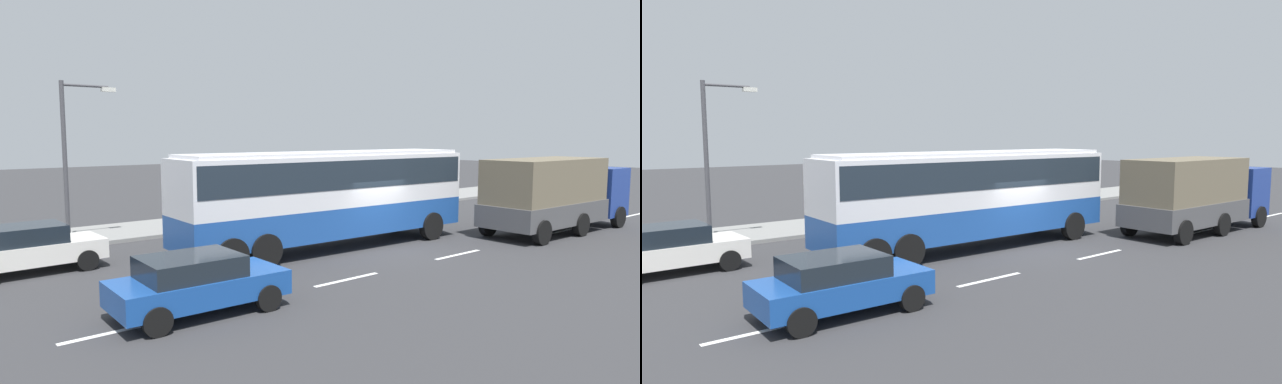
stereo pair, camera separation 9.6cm
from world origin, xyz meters
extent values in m
plane|color=#333335|center=(0.00, 0.00, 0.00)|extent=(120.00, 120.00, 0.00)
cube|color=gray|center=(0.00, 9.12, 0.07)|extent=(80.00, 4.00, 0.15)
cube|color=white|center=(-10.33, -2.34, 0.00)|extent=(2.40, 0.16, 0.01)
cube|color=white|center=(-3.74, -2.34, 0.00)|extent=(2.40, 0.16, 0.01)
cube|color=white|center=(1.47, -2.34, 0.00)|extent=(2.40, 0.16, 0.01)
cube|color=white|center=(9.03, -2.34, 0.00)|extent=(2.40, 0.16, 0.01)
cube|color=white|center=(16.16, -2.34, 0.00)|extent=(2.40, 0.16, 0.01)
cube|color=#1E4C9E|center=(-1.30, 1.33, 1.09)|extent=(11.79, 2.79, 1.08)
cube|color=silver|center=(-1.30, 1.33, 2.53)|extent=(11.79, 2.79, 1.81)
cube|color=#1E2833|center=(-1.30, 1.33, 2.79)|extent=(11.56, 2.81, 0.99)
cube|color=#1E2833|center=(4.50, 1.14, 2.62)|extent=(0.19, 2.21, 1.45)
cube|color=silver|center=(-1.30, 1.33, 3.49)|extent=(11.32, 2.63, 0.12)
cylinder|color=black|center=(2.99, 2.34, 0.55)|extent=(1.11, 0.34, 1.10)
cylinder|color=black|center=(2.92, 0.04, 0.55)|extent=(1.11, 0.34, 1.10)
cylinder|color=black|center=(-4.72, 2.59, 0.55)|extent=(1.11, 0.34, 1.10)
cylinder|color=black|center=(-4.80, 0.30, 0.55)|extent=(1.11, 0.34, 1.10)
cylinder|color=black|center=(-5.92, 2.63, 0.55)|extent=(1.11, 0.34, 1.10)
cylinder|color=black|center=(-5.99, 0.34, 0.55)|extent=(1.11, 0.34, 1.10)
cube|color=navy|center=(11.69, -2.26, 1.58)|extent=(1.88, 2.52, 2.19)
cube|color=#4C4C4F|center=(7.52, -2.17, 0.93)|extent=(6.19, 2.61, 0.90)
cube|color=#6B604C|center=(7.52, -2.17, 2.28)|extent=(5.94, 2.51, 1.79)
cylinder|color=black|center=(11.73, -1.07, 0.48)|extent=(0.97, 0.30, 0.96)
cylinder|color=black|center=(11.68, -3.45, 0.48)|extent=(0.97, 0.30, 0.96)
cylinder|color=black|center=(8.35, -0.99, 0.48)|extent=(0.97, 0.30, 0.96)
cylinder|color=black|center=(8.30, -3.38, 0.48)|extent=(0.97, 0.30, 0.96)
cylinder|color=black|center=(5.37, -0.93, 0.48)|extent=(0.97, 0.30, 0.96)
cylinder|color=black|center=(5.32, -3.31, 0.48)|extent=(0.97, 0.30, 0.96)
cube|color=#194799|center=(-8.39, -2.35, 0.61)|extent=(4.06, 1.91, 0.59)
cube|color=black|center=(-8.61, -2.34, 1.16)|extent=(2.25, 1.72, 0.49)
cylinder|color=black|center=(-7.01, -1.52, 0.32)|extent=(0.65, 0.22, 0.64)
cylinder|color=black|center=(-7.06, -3.24, 0.32)|extent=(0.65, 0.22, 0.64)
cylinder|color=black|center=(-9.73, -1.45, 0.32)|extent=(0.65, 0.22, 0.64)
cylinder|color=black|center=(-9.77, -3.17, 0.32)|extent=(0.65, 0.22, 0.64)
cube|color=white|center=(-10.61, 4.36, 0.62)|extent=(4.08, 1.95, 0.61)
cube|color=black|center=(-10.81, 4.36, 1.19)|extent=(2.26, 1.75, 0.53)
cylinder|color=black|center=(-9.27, 5.28, 0.32)|extent=(0.65, 0.22, 0.64)
cylinder|color=black|center=(-9.22, 3.52, 0.32)|extent=(0.65, 0.22, 0.64)
cylinder|color=brown|center=(-0.82, 8.33, 0.57)|extent=(0.14, 0.14, 0.84)
cylinder|color=brown|center=(-0.80, 8.49, 0.57)|extent=(0.14, 0.14, 0.84)
cylinder|color=#2672B2|center=(-0.81, 8.41, 1.30)|extent=(0.32, 0.32, 0.63)
sphere|color=tan|center=(-0.81, 8.41, 1.73)|extent=(0.23, 0.23, 0.23)
cylinder|color=#38334C|center=(-2.69, 7.69, 0.53)|extent=(0.14, 0.14, 0.75)
cylinder|color=#38334C|center=(-2.58, 7.81, 0.53)|extent=(0.14, 0.14, 0.75)
cylinder|color=#B2333F|center=(-2.64, 7.75, 1.18)|extent=(0.32, 0.32, 0.56)
sphere|color=brown|center=(-2.64, 7.75, 1.57)|extent=(0.20, 0.20, 0.20)
cylinder|color=#47474C|center=(-8.74, 7.51, 3.13)|extent=(0.16, 0.16, 5.97)
cylinder|color=#47474C|center=(-7.91, 7.51, 5.97)|extent=(1.65, 0.10, 0.10)
cube|color=silver|center=(-7.09, 7.51, 5.87)|extent=(0.50, 0.24, 0.16)
camera|label=1|loc=(-14.06, -13.79, 4.19)|focal=30.61mm
camera|label=2|loc=(-14.13, -13.73, 4.19)|focal=30.61mm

